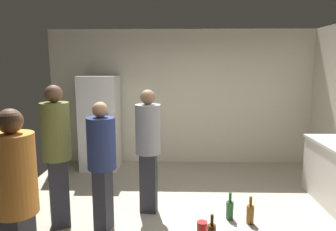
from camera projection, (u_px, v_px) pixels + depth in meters
ground_plane at (184, 228)px, 4.04m from camera, size 5.20×5.20×0.10m
wall_back at (182, 97)px, 6.41m from camera, size 5.32×0.06×2.70m
refrigerator at (100, 123)px, 6.10m from camera, size 0.70×0.68×1.80m
beer_bottle_amber at (250, 214)px, 2.57m from camera, size 0.06×0.06×0.23m
beer_bottle_green at (230, 209)px, 2.65m from camera, size 0.06×0.06×0.23m
plastic_cup_red at (202, 229)px, 2.39m from camera, size 0.08×0.08×0.11m
person_in_orange_shirt at (16, 195)px, 2.53m from camera, size 0.40×0.40×1.69m
person_in_navy_shirt at (102, 157)px, 3.77m from camera, size 0.41×0.41×1.59m
person_in_olive_shirt at (57, 146)px, 3.81m from camera, size 0.46×0.46×1.78m
person_in_gray_shirt at (148, 142)px, 4.23m from camera, size 0.38×0.38×1.69m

